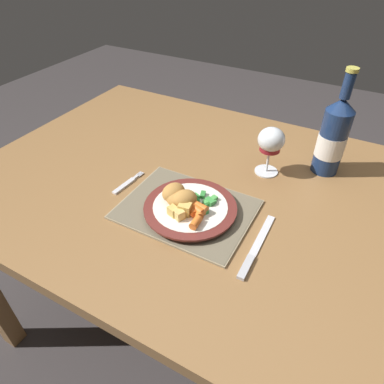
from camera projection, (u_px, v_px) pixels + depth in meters
ground_plane at (199, 321)px, 1.45m from camera, size 6.00×6.00×0.00m
dining_table at (202, 205)px, 1.04m from camera, size 1.35×0.96×0.74m
placemat at (187, 209)px, 0.89m from camera, size 0.34×0.26×0.01m
dinner_plate at (190, 208)px, 0.88m from camera, size 0.24×0.24×0.02m
breaded_croquettes at (178, 196)px, 0.87m from camera, size 0.11×0.09×0.04m
green_beans_pile at (206, 201)px, 0.88m from camera, size 0.07×0.08×0.02m
glazed_carrots at (196, 211)px, 0.84m from camera, size 0.07×0.08×0.02m
fork at (126, 184)px, 0.98m from camera, size 0.03×0.12×0.01m
table_knife at (254, 250)px, 0.78m from camera, size 0.02×0.22×0.01m
wine_glass at (271, 142)px, 0.97m from camera, size 0.08×0.08×0.15m
bottle at (333, 137)px, 0.97m from camera, size 0.08×0.08×0.31m
roast_potatoes at (181, 211)px, 0.84m from camera, size 0.06×0.05×0.03m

